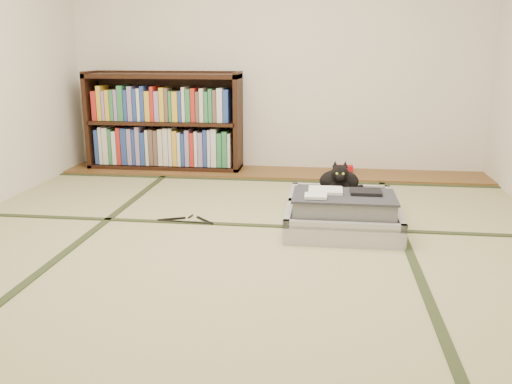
# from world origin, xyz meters

# --- Properties ---
(floor) EXTENTS (4.50, 4.50, 0.00)m
(floor) POSITION_xyz_m (0.00, 0.00, 0.00)
(floor) COLOR tan
(floor) RESTS_ON ground
(wood_strip) EXTENTS (4.00, 0.50, 0.02)m
(wood_strip) POSITION_xyz_m (0.00, 2.00, 0.01)
(wood_strip) COLOR brown
(wood_strip) RESTS_ON ground
(red_item) EXTENTS (0.15, 0.09, 0.07)m
(red_item) POSITION_xyz_m (0.68, 2.03, 0.06)
(red_item) COLOR #AA0D13
(red_item) RESTS_ON wood_strip
(tatami_borders) EXTENTS (4.00, 4.50, 0.01)m
(tatami_borders) POSITION_xyz_m (0.00, 0.49, 0.00)
(tatami_borders) COLOR #2D381E
(tatami_borders) RESTS_ON ground
(bookcase) EXTENTS (1.50, 0.34, 0.96)m
(bookcase) POSITION_xyz_m (-1.07, 2.07, 0.45)
(bookcase) COLOR black
(bookcase) RESTS_ON wood_strip
(suitcase) EXTENTS (0.73, 0.98, 0.29)m
(suitcase) POSITION_xyz_m (0.62, 0.49, 0.10)
(suitcase) COLOR #B0B0B5
(suitcase) RESTS_ON floor
(cat) EXTENTS (0.33, 0.33, 0.26)m
(cat) POSITION_xyz_m (0.60, 0.78, 0.24)
(cat) COLOR black
(cat) RESTS_ON suitcase
(cable_coil) EXTENTS (0.10, 0.10, 0.02)m
(cable_coil) POSITION_xyz_m (0.78, 0.82, 0.15)
(cable_coil) COLOR white
(cable_coil) RESTS_ON suitcase
(hanger) EXTENTS (0.41, 0.19, 0.01)m
(hanger) POSITION_xyz_m (-0.44, 0.43, 0.01)
(hanger) COLOR black
(hanger) RESTS_ON floor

